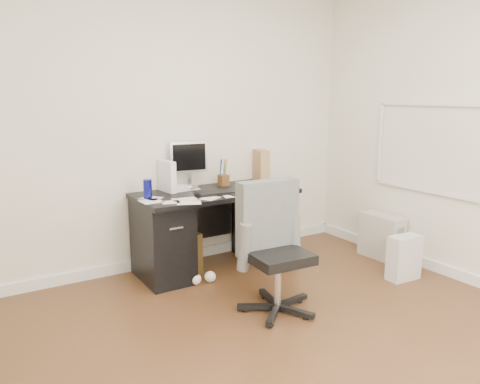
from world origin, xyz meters
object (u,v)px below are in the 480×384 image
object	(u,v)px
keyboard	(223,192)
wicker_basket	(176,252)
lcd_monitor	(189,165)
desk	(216,227)
office_chair	(278,249)
pc_tower	(381,236)

from	to	relation	value
keyboard	wicker_basket	world-z (taller)	keyboard
lcd_monitor	wicker_basket	distance (m)	0.83
lcd_monitor	keyboard	size ratio (longest dim) A/B	0.94
desk	keyboard	distance (m)	0.39
desk	lcd_monitor	distance (m)	0.65
lcd_monitor	keyboard	world-z (taller)	lcd_monitor
keyboard	office_chair	size ratio (longest dim) A/B	0.49
keyboard	pc_tower	bearing A→B (deg)	-12.10
desk	office_chair	world-z (taller)	office_chair
desk	office_chair	size ratio (longest dim) A/B	1.50
office_chair	pc_tower	size ratio (longest dim) A/B	2.23
pc_tower	wicker_basket	xyz separation A→B (m)	(-1.93, 0.77, -0.04)
desk	wicker_basket	bearing A→B (deg)	163.63
pc_tower	desk	bearing A→B (deg)	154.83
desk	pc_tower	xyz separation A→B (m)	(1.55, -0.66, -0.18)
office_chair	pc_tower	bearing A→B (deg)	18.03
office_chair	pc_tower	world-z (taller)	office_chair
office_chair	wicker_basket	xyz separation A→B (m)	(-0.31, 1.18, -0.31)
desk	pc_tower	distance (m)	1.69
lcd_monitor	wicker_basket	xyz separation A→B (m)	(-0.22, -0.14, -0.79)
keyboard	wicker_basket	distance (m)	0.73
wicker_basket	lcd_monitor	bearing A→B (deg)	31.11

